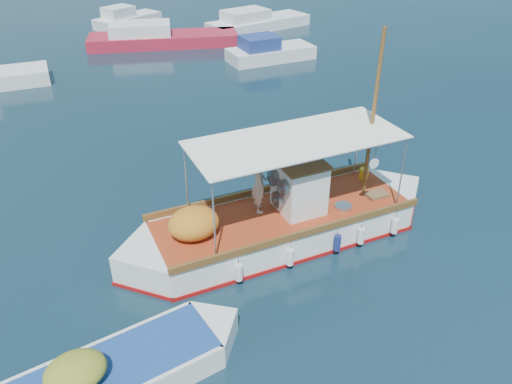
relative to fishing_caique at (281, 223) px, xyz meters
name	(u,v)px	position (x,y,z in m)	size (l,w,h in m)	color
ground	(287,221)	(0.66, 0.72, -0.57)	(160.00, 160.00, 0.00)	black
fishing_caique	(281,223)	(0.00, 0.00, 0.00)	(10.61, 3.20, 6.47)	white
dinghy	(114,377)	(-5.96, -3.22, -0.25)	(6.21, 2.25, 1.52)	white
bg_boat_n	(159,38)	(3.28, 23.59, -0.08)	(10.62, 5.68, 1.80)	#A81C32
bg_boat_ne	(268,53)	(8.52, 17.09, -0.08)	(5.56, 2.30, 1.80)	silver
bg_boat_e	(256,23)	(11.44, 24.74, -0.08)	(8.68, 3.97, 1.80)	silver
bg_boat_far_n	(126,20)	(2.63, 30.32, -0.08)	(5.74, 4.04, 1.80)	silver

